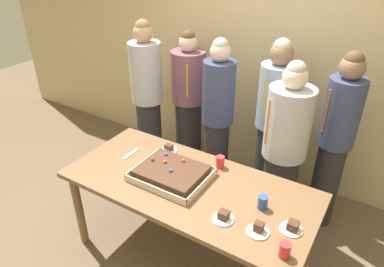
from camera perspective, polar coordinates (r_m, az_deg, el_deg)
ground_plane at (r=3.25m, az=-0.51°, el=-19.18°), size 12.00×12.00×0.00m
interior_back_panel at (r=3.72m, az=13.06°, el=14.13°), size 8.00×0.12×3.00m
party_table at (r=2.76m, az=-0.58°, el=-9.58°), size 1.96×0.89×0.79m
sheet_cake at (r=2.75m, az=-3.39°, el=-6.49°), size 0.57×0.46×0.11m
plated_slice_near_left at (r=2.41m, az=16.11°, el=-14.57°), size 0.15×0.15×0.07m
plated_slice_near_right at (r=2.35m, az=10.83°, el=-15.18°), size 0.15×0.15×0.07m
plated_slice_far_left at (r=2.40m, az=5.17°, el=-13.45°), size 0.15×0.15×0.07m
plated_slice_far_right at (r=3.09m, az=-3.76°, el=-2.49°), size 0.15×0.15×0.06m
drink_cup_nearest at (r=2.51m, az=11.52°, el=-11.02°), size 0.07×0.07×0.10m
drink_cup_middle at (r=2.86m, az=4.64°, el=-4.65°), size 0.07×0.07×0.10m
drink_cup_far_end at (r=2.23m, az=14.98°, el=-17.95°), size 0.07×0.07×0.10m
cake_server_utensil at (r=3.09m, az=-9.99°, el=-3.30°), size 0.03×0.20×0.01m
person_serving_front at (r=3.46m, az=4.21°, el=2.53°), size 0.31×0.31×1.67m
person_green_shirt_behind at (r=3.47m, az=13.11°, el=1.95°), size 0.34×0.34×1.69m
person_striped_tie_right at (r=3.09m, az=14.83°, el=-2.80°), size 0.37×0.37×1.64m
person_far_right_suit at (r=3.90m, az=-0.59°, el=5.14°), size 0.37×0.37×1.63m
person_left_edge_reaching at (r=3.27m, az=22.41°, el=-1.17°), size 0.30×0.30×1.69m
person_back_corner at (r=3.78m, az=-7.28°, el=5.53°), size 0.33×0.33×1.76m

